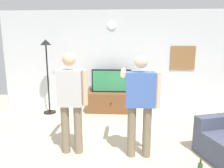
# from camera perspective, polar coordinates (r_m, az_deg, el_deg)

# --- Properties ---
(ground_plane) EXTENTS (8.40, 8.40, 0.00)m
(ground_plane) POSITION_cam_1_polar(r_m,az_deg,el_deg) (3.53, -0.47, -21.07)
(ground_plane) COLOR beige
(back_wall) EXTENTS (6.40, 0.10, 2.70)m
(back_wall) POSITION_cam_1_polar(r_m,az_deg,el_deg) (5.94, 1.43, 6.20)
(back_wall) COLOR silver
(back_wall) RESTS_ON ground_plane
(tv_stand) EXTENTS (1.33, 0.52, 0.53)m
(tv_stand) POSITION_cam_1_polar(r_m,az_deg,el_deg) (5.81, -0.19, -4.81)
(tv_stand) COLOR brown
(tv_stand) RESTS_ON ground_plane
(television) EXTENTS (1.05, 0.07, 0.62)m
(television) POSITION_cam_1_polar(r_m,az_deg,el_deg) (5.72, -0.17, 0.85)
(television) COLOR black
(television) RESTS_ON tv_stand
(wall_clock) EXTENTS (0.25, 0.03, 0.25)m
(wall_clock) POSITION_cam_1_polar(r_m,az_deg,el_deg) (5.88, -0.03, 15.59)
(wall_clock) COLOR white
(framed_picture) EXTENTS (0.65, 0.04, 0.63)m
(framed_picture) POSITION_cam_1_polar(r_m,az_deg,el_deg) (6.08, 18.33, 6.65)
(framed_picture) COLOR olive
(floor_lamp) EXTENTS (0.32, 0.32, 1.93)m
(floor_lamp) POSITION_cam_1_polar(r_m,az_deg,el_deg) (5.74, -17.00, 5.81)
(floor_lamp) COLOR black
(floor_lamp) RESTS_ON ground_plane
(person_standing_nearer_lamp) EXTENTS (0.58, 0.78, 1.71)m
(person_standing_nearer_lamp) POSITION_cam_1_polar(r_m,az_deg,el_deg) (3.60, -10.95, -3.73)
(person_standing_nearer_lamp) COLOR #7A6B56
(person_standing_nearer_lamp) RESTS_ON ground_plane
(person_standing_nearer_couch) EXTENTS (0.63, 0.78, 1.69)m
(person_standing_nearer_couch) POSITION_cam_1_polar(r_m,az_deg,el_deg) (3.45, 7.46, -4.25)
(person_standing_nearer_couch) COLOR #7A6B56
(person_standing_nearer_couch) RESTS_ON ground_plane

